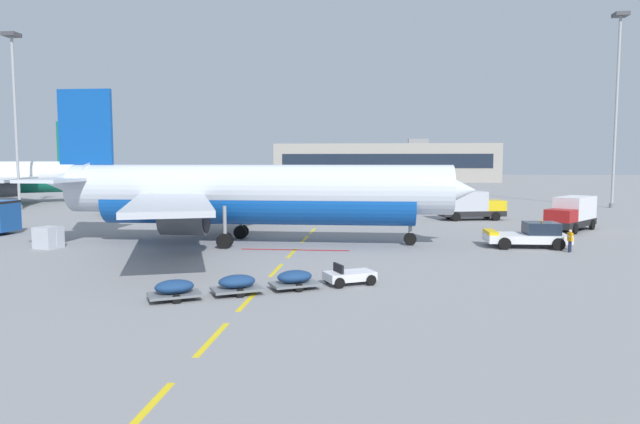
% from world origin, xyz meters
% --- Properties ---
extents(ground, '(400.00, 400.00, 0.00)m').
position_xyz_m(ground, '(40.00, 40.00, 0.00)').
color(ground, gray).
extents(apron_paint_markings, '(8.00, 95.69, 0.01)m').
position_xyz_m(apron_paint_markings, '(18.00, 37.03, 0.00)').
color(apron_paint_markings, yellow).
rests_on(apron_paint_markings, ground).
extents(airliner_foreground, '(34.67, 34.63, 12.20)m').
position_xyz_m(airliner_foreground, '(14.04, 25.05, 3.95)').
color(airliner_foreground, silver).
rests_on(airliner_foreground, ground).
extents(pushback_tug, '(6.04, 3.27, 2.08)m').
position_xyz_m(pushback_tug, '(35.46, 25.17, 0.90)').
color(pushback_tug, silver).
rests_on(pushback_tug, ground).
extents(catering_truck, '(7.36, 3.87, 3.14)m').
position_xyz_m(catering_truck, '(34.08, 44.61, 1.65)').
color(catering_truck, black).
rests_on(catering_truck, ground).
extents(fuel_service_truck, '(6.05, 7.08, 3.14)m').
position_xyz_m(fuel_service_truck, '(-6.77, 45.13, 1.65)').
color(fuel_service_truck, black).
rests_on(fuel_service_truck, ground).
extents(ground_power_truck, '(6.17, 7.01, 3.14)m').
position_xyz_m(ground_power_truck, '(42.02, 35.98, 1.65)').
color(ground_power_truck, black).
rests_on(ground_power_truck, ground).
extents(baggage_train, '(10.90, 6.80, 1.14)m').
position_xyz_m(baggage_train, '(18.55, 8.75, 0.53)').
color(baggage_train, silver).
rests_on(baggage_train, ground).
extents(ground_crew_worker, '(0.30, 0.67, 1.63)m').
position_xyz_m(ground_crew_worker, '(37.71, 23.00, 0.92)').
color(ground_crew_worker, '#191E38').
rests_on(ground_crew_worker, ground).
extents(uld_cargo_container, '(1.94, 1.91, 1.60)m').
position_xyz_m(uld_cargo_container, '(-0.48, 21.00, 0.80)').
color(uld_cargo_container, '#B7BCC6').
rests_on(uld_cargo_container, ground).
extents(apron_light_mast_near, '(1.80, 1.80, 22.90)m').
position_xyz_m(apron_light_mast_near, '(-23.21, 51.64, 14.39)').
color(apron_light_mast_near, slate).
rests_on(apron_light_mast_near, ground).
extents(apron_light_mast_far, '(1.80, 1.80, 26.19)m').
position_xyz_m(apron_light_mast_far, '(56.12, 62.90, 16.19)').
color(apron_light_mast_far, slate).
rests_on(apron_light_mast_far, ground).
extents(terminal_satellite, '(66.49, 22.03, 12.96)m').
position_xyz_m(terminal_satellite, '(26.20, 159.34, 5.70)').
color(terminal_satellite, '#9E998E').
rests_on(terminal_satellite, ground).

